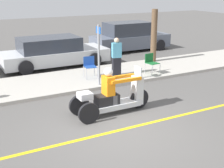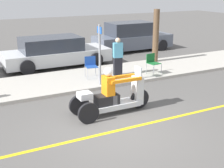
{
  "view_description": "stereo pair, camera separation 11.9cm",
  "coord_description": "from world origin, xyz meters",
  "views": [
    {
      "loc": [
        -3.71,
        -6.43,
        3.63
      ],
      "look_at": [
        0.34,
        1.1,
        0.91
      ],
      "focal_mm": 50.0,
      "sensor_mm": 36.0,
      "label": 1
    },
    {
      "loc": [
        -3.6,
        -6.48,
        3.63
      ],
      "look_at": [
        0.34,
        1.1,
        0.91
      ],
      "focal_mm": 50.0,
      "sensor_mm": 36.0,
      "label": 2
    }
  ],
  "objects": [
    {
      "name": "ground_plane",
      "position": [
        0.0,
        0.0,
        0.0
      ],
      "size": [
        60.0,
        60.0,
        0.0
      ],
      "primitive_type": "plane",
      "color": "#565451"
    },
    {
      "name": "lane_stripe",
      "position": [
        0.34,
        0.0,
        0.0
      ],
      "size": [
        24.0,
        0.12,
        0.01
      ],
      "color": "gold",
      "rests_on": "ground"
    },
    {
      "name": "sidewalk_strip",
      "position": [
        0.0,
        4.6,
        0.06
      ],
      "size": [
        28.0,
        2.8,
        0.12
      ],
      "color": "#B2ADA3",
      "rests_on": "ground"
    },
    {
      "name": "motorcycle_trike",
      "position": [
        0.34,
        1.1,
        0.5
      ],
      "size": [
        2.46,
        0.79,
        1.42
      ],
      "color": "black",
      "rests_on": "ground"
    },
    {
      "name": "spectator_mid_group",
      "position": [
        2.22,
        4.23,
        0.86
      ],
      "size": [
        0.4,
        0.29,
        1.54
      ],
      "color": "black",
      "rests_on": "sidewalk_strip"
    },
    {
      "name": "folding_chair_set_back",
      "position": [
        1.17,
        4.51,
        0.62
      ],
      "size": [
        0.53,
        0.53,
        0.82
      ],
      "color": "#A5A8AD",
      "rests_on": "sidewalk_strip"
    },
    {
      "name": "folding_chair_curbside",
      "position": [
        3.63,
        3.83,
        0.62
      ],
      "size": [
        0.52,
        0.52,
        0.82
      ],
      "color": "#A5A8AD",
      "rests_on": "sidewalk_strip"
    },
    {
      "name": "parked_car_lot_far",
      "position": [
        0.6,
        7.36,
        0.65
      ],
      "size": [
        4.88,
        2.09,
        1.37
      ],
      "color": "silver",
      "rests_on": "ground"
    },
    {
      "name": "parked_car_lot_center",
      "position": [
        5.63,
        8.84,
        0.76
      ],
      "size": [
        4.51,
        1.92,
        1.63
      ],
      "color": "slate",
      "rests_on": "ground"
    },
    {
      "name": "tree_trunk",
      "position": [
        4.97,
        5.56,
        1.35
      ],
      "size": [
        0.28,
        0.28,
        2.46
      ],
      "color": "brown",
      "rests_on": "sidewalk_strip"
    },
    {
      "name": "street_sign",
      "position": [
        1.06,
        3.45,
        1.32
      ],
      "size": [
        0.08,
        0.36,
        2.2
      ],
      "color": "gray",
      "rests_on": "sidewalk_strip"
    }
  ]
}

